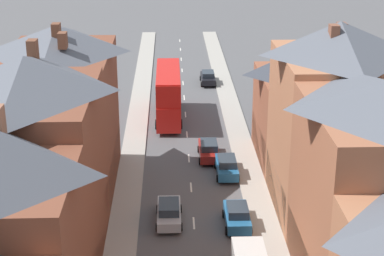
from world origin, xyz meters
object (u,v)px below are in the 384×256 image
(car_parked_left_b, at_px, (169,212))
(car_mid_black, at_px, (208,77))
(car_near_blue, at_px, (209,150))
(car_mid_white, at_px, (227,166))
(double_decker_bus_lead, at_px, (168,94))
(car_parked_right_a, at_px, (237,216))

(car_parked_left_b, bearing_deg, car_mid_black, 82.12)
(car_near_blue, xyz_separation_m, car_mid_white, (1.30, -3.67, 0.00))
(double_decker_bus_lead, bearing_deg, car_mid_black, 69.27)
(double_decker_bus_lead, xyz_separation_m, car_parked_left_b, (0.01, -22.43, -2.00))
(car_near_blue, height_order, car_parked_left_b, car_near_blue)
(car_mid_black, height_order, car_parked_left_b, car_parked_left_b)
(car_parked_right_a, relative_size, car_parked_left_b, 0.91)
(double_decker_bus_lead, relative_size, car_near_blue, 2.40)
(car_near_blue, relative_size, car_mid_black, 1.02)
(car_parked_left_b, bearing_deg, car_near_blue, 72.91)
(car_parked_right_a, height_order, car_mid_black, car_parked_right_a)
(double_decker_bus_lead, xyz_separation_m, car_near_blue, (3.61, -10.72, -1.98))
(double_decker_bus_lead, height_order, car_mid_white, double_decker_bus_lead)
(double_decker_bus_lead, bearing_deg, car_near_blue, -71.40)
(car_mid_white, bearing_deg, car_parked_left_b, -121.36)
(car_parked_left_b, bearing_deg, car_mid_white, 58.64)
(car_parked_left_b, relative_size, car_mid_white, 1.00)
(car_mid_black, distance_m, car_parked_left_b, 35.74)
(car_near_blue, xyz_separation_m, car_parked_right_a, (1.30, -12.48, 0.00))
(car_parked_right_a, bearing_deg, double_decker_bus_lead, 101.94)
(car_near_blue, bearing_deg, car_mid_white, -70.49)
(car_near_blue, distance_m, car_parked_right_a, 12.55)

